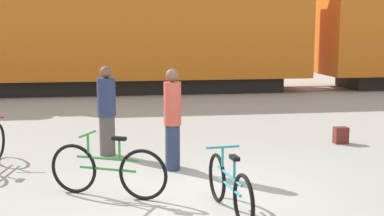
# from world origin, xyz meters

# --- Properties ---
(ground_plane) EXTENTS (80.00, 80.00, 0.00)m
(ground_plane) POSITION_xyz_m (0.00, 0.00, 0.00)
(ground_plane) COLOR #A8A399
(freight_train) EXTENTS (39.05, 2.83, 5.42)m
(freight_train) POSITION_xyz_m (0.00, 12.68, 2.87)
(freight_train) COLOR black
(freight_train) RESTS_ON ground_plane
(rail_near) EXTENTS (51.05, 0.07, 0.01)m
(rail_near) POSITION_xyz_m (0.00, 11.96, 0.01)
(rail_near) COLOR #4C4238
(rail_near) RESTS_ON ground_plane
(rail_far) EXTENTS (51.05, 0.07, 0.01)m
(rail_far) POSITION_xyz_m (0.00, 13.39, 0.01)
(rail_far) COLOR #4C4238
(rail_far) RESTS_ON ground_plane
(bicycle_green) EXTENTS (1.64, 0.84, 0.90)m
(bicycle_green) POSITION_xyz_m (-1.15, 0.28, 0.38)
(bicycle_green) COLOR black
(bicycle_green) RESTS_ON ground_plane
(bicycle_teal) EXTENTS (0.46, 1.72, 0.83)m
(bicycle_teal) POSITION_xyz_m (0.39, -0.68, 0.36)
(bicycle_teal) COLOR black
(bicycle_teal) RESTS_ON ground_plane
(person_in_red) EXTENTS (0.29, 0.29, 1.71)m
(person_in_red) POSITION_xyz_m (-0.07, 1.55, 0.88)
(person_in_red) COLOR #283351
(person_in_red) RESTS_ON ground_plane
(person_in_navy) EXTENTS (0.34, 0.34, 1.67)m
(person_in_navy) POSITION_xyz_m (-1.16, 2.79, 0.84)
(person_in_navy) COLOR #514C47
(person_in_navy) RESTS_ON ground_plane
(backpack) EXTENTS (0.28, 0.20, 0.34)m
(backpack) POSITION_xyz_m (3.61, 3.10, 0.17)
(backpack) COLOR maroon
(backpack) RESTS_ON ground_plane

